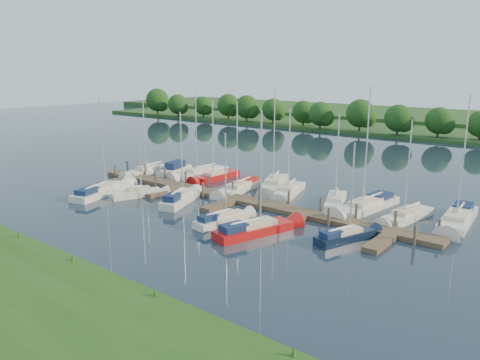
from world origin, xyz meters
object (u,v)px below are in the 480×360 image
Objects in this scene: dock at (234,200)px; sailboat_s_2 at (181,199)px; sailboat_n_0 at (148,172)px; sailboat_n_5 at (274,186)px; motorboat at (175,171)px.

sailboat_s_2 is at bearing -139.89° from dock.
sailboat_n_0 is (-16.63, 3.26, 0.08)m from dock.
sailboat_n_0 is 14.26m from sailboat_s_2.
motorboat is at bearing -17.17° from sailboat_n_5.
sailboat_n_0 is 1.03× the size of sailboat_s_2.
sailboat_n_5 is at bearing 173.18° from motorboat.
sailboat_n_5 is 1.22× the size of sailboat_s_2.
dock is at bearing 20.34° from sailboat_s_2.
sailboat_n_0 is 0.84× the size of sailboat_n_5.
motorboat is 0.65× the size of sailboat_s_2.
dock is 3.48× the size of sailboat_n_5.
sailboat_n_0 is 3.38m from motorboat.
sailboat_s_2 is (-4.00, -10.48, 0.06)m from sailboat_n_5.
sailboat_n_0 is 17.06m from sailboat_n_5.
sailboat_s_2 is at bearing 152.02° from sailboat_n_0.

